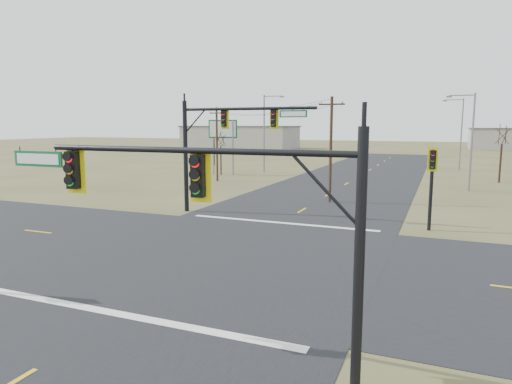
{
  "coord_description": "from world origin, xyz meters",
  "views": [
    {
      "loc": [
        9.08,
        -18.68,
        6.04
      ],
      "look_at": [
        0.99,
        1.0,
        2.9
      ],
      "focal_mm": 32.0,
      "sensor_mm": 36.0,
      "label": 1
    }
  ],
  "objects_px": {
    "streetlight_b": "(460,130)",
    "bare_tree_a": "(221,139)",
    "highway_sign": "(223,136)",
    "streetlight_a": "(470,137)",
    "mast_arm_far": "(222,133)",
    "pedestal_signal_ne": "(432,171)",
    "bare_tree_b": "(214,133)",
    "utility_pole_near": "(331,147)",
    "mast_arm_near": "(195,191)",
    "streetlight_c": "(266,129)",
    "utility_pole_far": "(217,143)",
    "bare_tree_c": "(503,134)"
  },
  "relations": [
    {
      "from": "streetlight_b",
      "to": "bare_tree_a",
      "type": "relative_size",
      "value": 1.73
    },
    {
      "from": "highway_sign",
      "to": "streetlight_a",
      "type": "bearing_deg",
      "value": -22.5
    },
    {
      "from": "mast_arm_far",
      "to": "pedestal_signal_ne",
      "type": "bearing_deg",
      "value": -15.4
    },
    {
      "from": "bare_tree_b",
      "to": "pedestal_signal_ne",
      "type": "bearing_deg",
      "value": -47.1
    },
    {
      "from": "utility_pole_near",
      "to": "bare_tree_b",
      "type": "bearing_deg",
      "value": 132.2
    },
    {
      "from": "highway_sign",
      "to": "mast_arm_far",
      "type": "bearing_deg",
      "value": -77.38
    },
    {
      "from": "mast_arm_near",
      "to": "highway_sign",
      "type": "height_order",
      "value": "highway_sign"
    },
    {
      "from": "pedestal_signal_ne",
      "to": "highway_sign",
      "type": "bearing_deg",
      "value": 126.78
    },
    {
      "from": "streetlight_b",
      "to": "streetlight_c",
      "type": "height_order",
      "value": "streetlight_c"
    },
    {
      "from": "mast_arm_near",
      "to": "streetlight_c",
      "type": "bearing_deg",
      "value": 99.57
    },
    {
      "from": "streetlight_b",
      "to": "bare_tree_a",
      "type": "distance_m",
      "value": 32.38
    },
    {
      "from": "streetlight_a",
      "to": "streetlight_c",
      "type": "bearing_deg",
      "value": 156.75
    },
    {
      "from": "utility_pole_near",
      "to": "utility_pole_far",
      "type": "bearing_deg",
      "value": 148.58
    },
    {
      "from": "utility_pole_near",
      "to": "bare_tree_b",
      "type": "distance_m",
      "value": 35.69
    },
    {
      "from": "bare_tree_b",
      "to": "bare_tree_c",
      "type": "distance_m",
      "value": 38.44
    },
    {
      "from": "utility_pole_far",
      "to": "bare_tree_c",
      "type": "bearing_deg",
      "value": 19.59
    },
    {
      "from": "highway_sign",
      "to": "bare_tree_c",
      "type": "distance_m",
      "value": 30.79
    },
    {
      "from": "streetlight_b",
      "to": "bare_tree_c",
      "type": "xyz_separation_m",
      "value": [
        3.71,
        -13.69,
        -0.26
      ]
    },
    {
      "from": "utility_pole_far",
      "to": "mast_arm_near",
      "type": "bearing_deg",
      "value": -63.64
    },
    {
      "from": "bare_tree_c",
      "to": "bare_tree_b",
      "type": "bearing_deg",
      "value": 168.59
    },
    {
      "from": "pedestal_signal_ne",
      "to": "utility_pole_far",
      "type": "distance_m",
      "value": 27.43
    },
    {
      "from": "streetlight_b",
      "to": "streetlight_c",
      "type": "distance_m",
      "value": 26.4
    },
    {
      "from": "mast_arm_far",
      "to": "streetlight_b",
      "type": "distance_m",
      "value": 43.04
    },
    {
      "from": "utility_pole_near",
      "to": "streetlight_c",
      "type": "relative_size",
      "value": 0.84
    },
    {
      "from": "utility_pole_near",
      "to": "streetlight_b",
      "type": "xyz_separation_m",
      "value": [
        10.0,
        32.53,
        1.06
      ]
    },
    {
      "from": "mast_arm_far",
      "to": "streetlight_b",
      "type": "relative_size",
      "value": 0.99
    },
    {
      "from": "bare_tree_a",
      "to": "pedestal_signal_ne",
      "type": "bearing_deg",
      "value": -41.9
    },
    {
      "from": "highway_sign",
      "to": "bare_tree_a",
      "type": "relative_size",
      "value": 1.2
    },
    {
      "from": "streetlight_a",
      "to": "bare_tree_b",
      "type": "bearing_deg",
      "value": 152.63
    },
    {
      "from": "mast_arm_near",
      "to": "streetlight_c",
      "type": "relative_size",
      "value": 1.05
    },
    {
      "from": "bare_tree_c",
      "to": "mast_arm_near",
      "type": "bearing_deg",
      "value": -104.36
    },
    {
      "from": "mast_arm_near",
      "to": "streetlight_a",
      "type": "distance_m",
      "value": 37.0
    },
    {
      "from": "streetlight_a",
      "to": "bare_tree_b",
      "type": "height_order",
      "value": "streetlight_a"
    },
    {
      "from": "utility_pole_far",
      "to": "streetlight_c",
      "type": "relative_size",
      "value": 0.8
    },
    {
      "from": "utility_pole_far",
      "to": "bare_tree_a",
      "type": "xyz_separation_m",
      "value": [
        -2.32,
        5.5,
        0.23
      ]
    },
    {
      "from": "mast_arm_far",
      "to": "bare_tree_b",
      "type": "height_order",
      "value": "mast_arm_far"
    },
    {
      "from": "pedestal_signal_ne",
      "to": "utility_pole_near",
      "type": "height_order",
      "value": "utility_pole_near"
    },
    {
      "from": "mast_arm_far",
      "to": "highway_sign",
      "type": "xyz_separation_m",
      "value": [
        -11.24,
        22.71,
        -0.85
      ]
    },
    {
      "from": "streetlight_a",
      "to": "streetlight_c",
      "type": "distance_m",
      "value": 24.77
    },
    {
      "from": "mast_arm_far",
      "to": "highway_sign",
      "type": "distance_m",
      "value": 25.35
    },
    {
      "from": "utility_pole_near",
      "to": "streetlight_c",
      "type": "xyz_separation_m",
      "value": [
        -12.97,
        19.51,
        1.19
      ]
    },
    {
      "from": "streetlight_a",
      "to": "bare_tree_c",
      "type": "xyz_separation_m",
      "value": [
        3.44,
        7.89,
        0.12
      ]
    },
    {
      "from": "highway_sign",
      "to": "bare_tree_c",
      "type": "height_order",
      "value": "highway_sign"
    },
    {
      "from": "mast_arm_near",
      "to": "mast_arm_far",
      "type": "bearing_deg",
      "value": 105.09
    },
    {
      "from": "streetlight_c",
      "to": "bare_tree_b",
      "type": "height_order",
      "value": "streetlight_c"
    },
    {
      "from": "pedestal_signal_ne",
      "to": "utility_pole_near",
      "type": "xyz_separation_m",
      "value": [
        -7.58,
        7.52,
        0.86
      ]
    },
    {
      "from": "utility_pole_near",
      "to": "bare_tree_a",
      "type": "distance_m",
      "value": 22.05
    },
    {
      "from": "mast_arm_far",
      "to": "highway_sign",
      "type": "height_order",
      "value": "mast_arm_far"
    },
    {
      "from": "streetlight_c",
      "to": "bare_tree_b",
      "type": "bearing_deg",
      "value": 144.87
    },
    {
      "from": "pedestal_signal_ne",
      "to": "bare_tree_a",
      "type": "distance_m",
      "value": 32.72
    }
  ]
}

